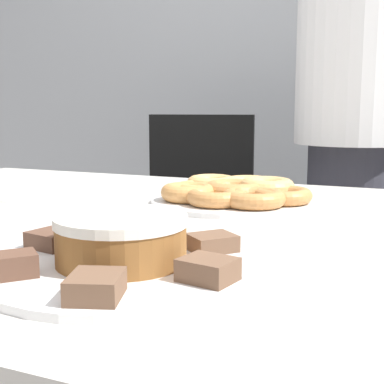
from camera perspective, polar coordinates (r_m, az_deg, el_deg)
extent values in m
cube|color=#B2B7BC|center=(2.52, 15.70, 16.74)|extent=(8.00, 0.05, 2.60)
cube|color=silver|center=(0.93, -0.07, -4.11)|extent=(1.82, 1.08, 0.03)
cylinder|color=silver|center=(1.87, -18.55, -9.70)|extent=(0.06, 0.06, 0.72)
cylinder|color=#383842|center=(1.76, 16.19, -8.77)|extent=(0.26, 0.26, 0.84)
cylinder|color=white|center=(1.69, 17.33, 16.21)|extent=(0.35, 0.35, 0.66)
cylinder|color=black|center=(2.03, -0.31, -18.49)|extent=(0.44, 0.44, 0.01)
cylinder|color=#262626|center=(1.94, -0.32, -12.44)|extent=(0.06, 0.06, 0.44)
cube|color=black|center=(1.86, -0.32, -5.47)|extent=(0.52, 0.52, 0.04)
cube|color=black|center=(2.02, 0.96, 2.29)|extent=(0.39, 0.11, 0.42)
cylinder|color=white|center=(0.66, -7.50, -7.86)|extent=(0.34, 0.34, 0.01)
cylinder|color=white|center=(1.11, 4.41, -0.97)|extent=(0.34, 0.34, 0.01)
cylinder|color=brown|center=(0.65, -7.55, -5.49)|extent=(0.16, 0.16, 0.05)
cylinder|color=white|center=(0.64, -7.61, -2.98)|extent=(0.16, 0.16, 0.01)
cube|color=brown|center=(0.54, -10.23, -9.87)|extent=(0.07, 0.07, 0.02)
cube|color=brown|center=(0.58, 1.71, -8.27)|extent=(0.06, 0.06, 0.02)
cube|color=brown|center=(0.70, 2.16, -5.41)|extent=(0.07, 0.08, 0.02)
cube|color=#513828|center=(0.77, -5.67, -4.00)|extent=(0.06, 0.07, 0.02)
cube|color=brown|center=(0.74, -14.74, -4.92)|extent=(0.06, 0.06, 0.02)
cube|color=brown|center=(0.63, -18.41, -7.36)|extent=(0.06, 0.06, 0.03)
torus|color=#C68447|center=(1.10, 4.43, 0.21)|extent=(0.12, 0.12, 0.04)
torus|color=#E5AD66|center=(1.14, 7.97, 0.48)|extent=(0.12, 0.12, 0.04)
torus|color=#E5AD66|center=(1.19, 6.04, 0.77)|extent=(0.12, 0.12, 0.03)
torus|color=#E5AD66|center=(1.19, 2.12, 0.87)|extent=(0.11, 0.11, 0.04)
torus|color=tan|center=(1.12, 1.11, 0.25)|extent=(0.12, 0.12, 0.03)
torus|color=#D18E4C|center=(1.08, -0.40, -0.04)|extent=(0.11, 0.11, 0.03)
torus|color=#C68447|center=(1.03, 2.75, -0.53)|extent=(0.12, 0.12, 0.03)
torus|color=#C68447|center=(1.02, 6.57, -0.65)|extent=(0.12, 0.12, 0.03)
torus|color=#C68447|center=(1.07, 9.61, -0.35)|extent=(0.12, 0.12, 0.03)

